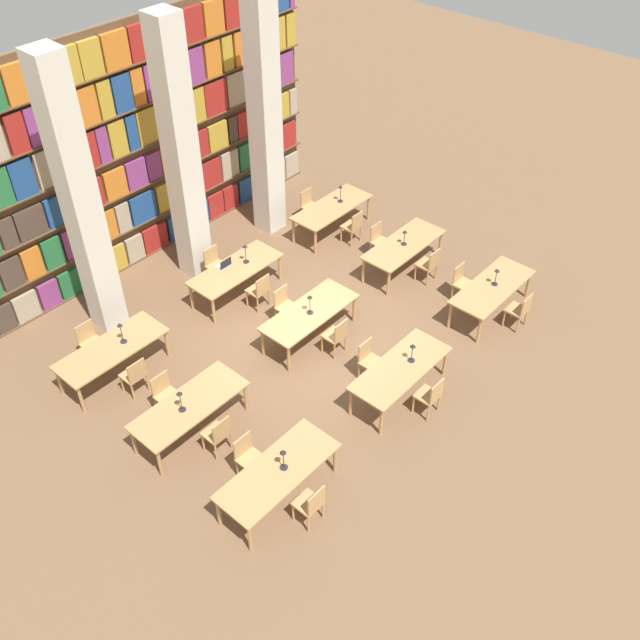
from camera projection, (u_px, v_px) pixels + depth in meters
name	position (u px, v px, depth m)	size (l,w,h in m)	color
ground_plane	(312.00, 338.00, 15.26)	(40.00, 40.00, 0.00)	brown
bookshelf_bank	(141.00, 146.00, 16.04)	(10.14, 0.35, 5.50)	brown
pillar_left	(81.00, 203.00, 13.73)	(0.58, 0.58, 6.00)	beige
pillar_center	(181.00, 156.00, 15.15)	(0.58, 0.58, 6.00)	beige
pillar_right	(265.00, 117.00, 16.57)	(0.58, 0.58, 6.00)	beige
reading_table_0	(278.00, 473.00, 11.80)	(2.23, 0.89, 0.73)	tan
chair_0	(311.00, 504.00, 11.55)	(0.42, 0.40, 0.88)	tan
chair_1	(248.00, 456.00, 12.28)	(0.42, 0.40, 0.88)	tan
desk_lamp_0	(283.00, 456.00, 11.59)	(0.14, 0.14, 0.45)	#232328
reading_table_1	(400.00, 370.00, 13.62)	(2.23, 0.89, 0.73)	tan
chair_2	(430.00, 395.00, 13.35)	(0.42, 0.40, 0.88)	tan
chair_3	(369.00, 360.00, 14.08)	(0.42, 0.40, 0.88)	tan
desk_lamp_1	(412.00, 350.00, 13.51)	(0.14, 0.14, 0.44)	#232328
reading_table_2	(492.00, 289.00, 15.51)	(2.23, 0.89, 0.73)	tan
chair_4	(520.00, 310.00, 15.24)	(0.42, 0.40, 0.88)	tan
chair_5	(462.00, 282.00, 15.97)	(0.42, 0.40, 0.88)	tan
desk_lamp_2	(497.00, 274.00, 15.32)	(0.14, 0.14, 0.42)	#232328
reading_table_3	(189.00, 407.00, 12.90)	(2.23, 0.89, 0.73)	tan
chair_6	(218.00, 434.00, 12.66)	(0.42, 0.40, 0.88)	tan
chair_7	(166.00, 394.00, 13.39)	(0.42, 0.40, 0.88)	tan
desk_lamp_3	(180.00, 398.00, 12.54)	(0.14, 0.14, 0.48)	#232328
reading_table_4	(310.00, 314.00, 14.87)	(2.23, 0.89, 0.73)	tan
chair_8	(336.00, 335.00, 14.62)	(0.42, 0.40, 0.88)	tan
chair_9	(285.00, 305.00, 15.35)	(0.42, 0.40, 0.88)	tan
desk_lamp_4	(310.00, 301.00, 14.57)	(0.14, 0.14, 0.47)	#232328
reading_table_5	(404.00, 246.00, 16.71)	(2.23, 0.89, 0.73)	tan
chair_10	(429.00, 264.00, 16.48)	(0.42, 0.40, 0.88)	tan
chair_11	(379.00, 240.00, 17.21)	(0.42, 0.40, 0.88)	tan
desk_lamp_5	(405.00, 235.00, 16.47)	(0.14, 0.14, 0.39)	#232328
reading_table_6	(112.00, 350.00, 14.03)	(2.23, 0.89, 0.73)	tan
chair_12	(135.00, 375.00, 13.76)	(0.42, 0.40, 0.88)	tan
chair_13	(90.00, 341.00, 14.49)	(0.42, 0.40, 0.88)	tan
desk_lamp_6	(121.00, 329.00, 13.90)	(0.14, 0.14, 0.49)	#232328
reading_table_7	(236.00, 271.00, 15.99)	(2.23, 0.89, 0.73)	tan
chair_14	(259.00, 290.00, 15.75)	(0.42, 0.40, 0.88)	tan
chair_15	(215.00, 264.00, 16.48)	(0.42, 0.40, 0.88)	tan
desk_lamp_7	(245.00, 250.00, 15.91)	(0.14, 0.14, 0.48)	#232328
laptop	(224.00, 265.00, 15.98)	(0.32, 0.22, 0.21)	silver
reading_table_8	(332.00, 209.00, 17.94)	(2.23, 0.89, 0.73)	tan
chair_16	(353.00, 226.00, 17.68)	(0.42, 0.40, 0.88)	tan
chair_17	(310.00, 205.00, 18.41)	(0.42, 0.40, 0.88)	tan
desk_lamp_8	(341.00, 191.00, 17.87)	(0.14, 0.14, 0.47)	#232328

